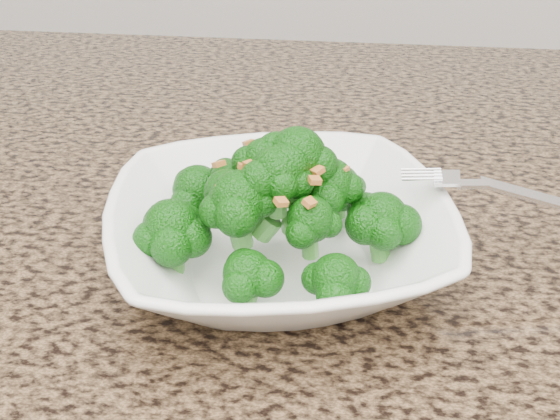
# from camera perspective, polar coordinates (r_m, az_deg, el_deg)

# --- Properties ---
(granite_counter) EXTENTS (1.64, 1.04, 0.03)m
(granite_counter) POSITION_cam_1_polar(r_m,az_deg,el_deg) (0.58, -13.22, -2.22)
(granite_counter) COLOR brown
(granite_counter) RESTS_ON cabinet
(bowl) EXTENTS (0.29, 0.29, 0.06)m
(bowl) POSITION_cam_1_polar(r_m,az_deg,el_deg) (0.49, 0.00, -2.15)
(bowl) COLOR white
(bowl) RESTS_ON granite_counter
(broccoli_pile) EXTENTS (0.21, 0.21, 0.07)m
(broccoli_pile) POSITION_cam_1_polar(r_m,az_deg,el_deg) (0.46, 0.00, 4.48)
(broccoli_pile) COLOR #0D4F09
(broccoli_pile) RESTS_ON bowl
(garlic_topping) EXTENTS (0.12, 0.12, 0.01)m
(garlic_topping) POSITION_cam_1_polar(r_m,az_deg,el_deg) (0.44, 0.00, 8.75)
(garlic_topping) COLOR #BF712E
(garlic_topping) RESTS_ON broccoli_pile
(fork) EXTENTS (0.18, 0.04, 0.01)m
(fork) POSITION_cam_1_polar(r_m,az_deg,el_deg) (0.50, 15.86, 1.99)
(fork) COLOR silver
(fork) RESTS_ON bowl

